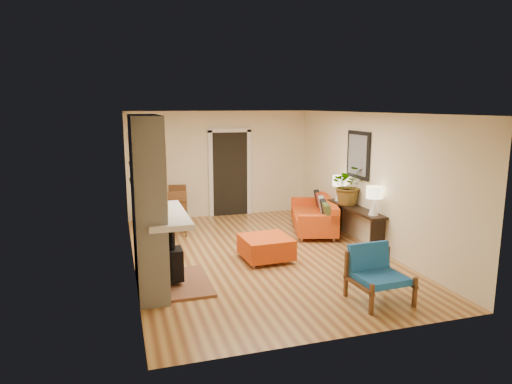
% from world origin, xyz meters
% --- Properties ---
extents(room_shell, '(6.50, 6.50, 6.50)m').
position_xyz_m(room_shell, '(0.60, 2.63, 1.24)').
color(room_shell, tan).
rests_on(room_shell, ground).
extents(fireplace, '(1.09, 1.68, 2.60)m').
position_xyz_m(fireplace, '(-2.00, -1.00, 1.24)').
color(fireplace, white).
rests_on(fireplace, ground).
extents(sofa, '(1.38, 2.11, 0.77)m').
position_xyz_m(sofa, '(1.72, 1.23, 0.34)').
color(sofa, silver).
rests_on(sofa, ground).
extents(ottoman, '(0.87, 0.87, 0.42)m').
position_xyz_m(ottoman, '(0.03, -0.31, 0.25)').
color(ottoman, silver).
rests_on(ottoman, ground).
extents(blue_chair, '(0.78, 0.77, 0.78)m').
position_xyz_m(blue_chair, '(0.99, -2.36, 0.42)').
color(blue_chair, brown).
rests_on(blue_chair, ground).
extents(dining_table, '(0.87, 1.73, 0.91)m').
position_xyz_m(dining_table, '(-1.25, 2.37, 0.60)').
color(dining_table, brown).
rests_on(dining_table, ground).
extents(console_table, '(0.34, 1.85, 0.72)m').
position_xyz_m(console_table, '(2.07, 0.17, 0.58)').
color(console_table, black).
rests_on(console_table, ground).
extents(lamp_near, '(0.30, 0.30, 0.54)m').
position_xyz_m(lamp_near, '(2.07, -0.50, 1.06)').
color(lamp_near, white).
rests_on(lamp_near, console_table).
extents(lamp_far, '(0.30, 0.30, 0.54)m').
position_xyz_m(lamp_far, '(2.07, 0.87, 1.06)').
color(lamp_far, white).
rests_on(lamp_far, console_table).
extents(houseplant, '(0.81, 0.73, 0.82)m').
position_xyz_m(houseplant, '(2.06, 0.45, 1.14)').
color(houseplant, '#1E5919').
rests_on(houseplant, console_table).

